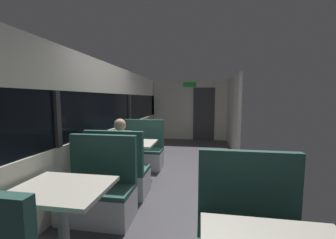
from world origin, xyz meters
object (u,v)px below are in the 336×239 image
object	(u,v)px
bench_near_window_facing_entry	(98,194)
seated_passenger	(120,162)
bench_mid_window_facing_entry	(142,153)
bench_front_aisle_facing_entry	(250,239)
dining_table_mid_window	(132,147)
bench_mid_window_facing_end	(118,175)
dining_table_near_window	(62,196)

from	to	relation	value
bench_near_window_facing_entry	seated_passenger	size ratio (longest dim) A/B	0.87
bench_mid_window_facing_entry	bench_front_aisle_facing_entry	distance (m)	3.23
bench_front_aisle_facing_entry	seated_passenger	bearing A→B (deg)	142.83
dining_table_mid_window	bench_mid_window_facing_end	distance (m)	0.77
bench_near_window_facing_entry	seated_passenger	world-z (taller)	seated_passenger
dining_table_mid_window	bench_front_aisle_facing_entry	bearing A→B (deg)	-47.94
seated_passenger	dining_table_near_window	bearing A→B (deg)	-90.00
bench_mid_window_facing_end	bench_mid_window_facing_entry	bearing A→B (deg)	90.00
bench_front_aisle_facing_entry	bench_mid_window_facing_entry	bearing A→B (deg)	123.70
bench_mid_window_facing_entry	seated_passenger	distance (m)	1.34
dining_table_near_window	seated_passenger	xyz separation A→B (m)	(0.00, 1.46, -0.10)
bench_near_window_facing_entry	dining_table_mid_window	size ratio (longest dim) A/B	1.22
dining_table_mid_window	bench_mid_window_facing_end	size ratio (longest dim) A/B	0.82
dining_table_near_window	bench_mid_window_facing_end	world-z (taller)	bench_mid_window_facing_end
dining_table_near_window	bench_near_window_facing_entry	bearing A→B (deg)	90.00
dining_table_mid_window	bench_front_aisle_facing_entry	size ratio (longest dim) A/B	0.82
dining_table_near_window	bench_front_aisle_facing_entry	xyz separation A→B (m)	(1.79, 0.10, -0.31)
bench_front_aisle_facing_entry	dining_table_near_window	bearing A→B (deg)	-176.82
bench_mid_window_facing_entry	seated_passenger	size ratio (longest dim) A/B	0.87
dining_table_mid_window	bench_mid_window_facing_entry	size ratio (longest dim) A/B	0.82
bench_near_window_facing_entry	bench_mid_window_facing_end	size ratio (longest dim) A/B	1.00
bench_mid_window_facing_entry	bench_front_aisle_facing_entry	world-z (taller)	same
bench_near_window_facing_entry	dining_table_mid_window	bearing A→B (deg)	90.00
bench_front_aisle_facing_entry	seated_passenger	xyz separation A→B (m)	(-1.79, 1.36, 0.21)
bench_near_window_facing_entry	bench_front_aisle_facing_entry	xyz separation A→B (m)	(1.79, -0.60, 0.00)
bench_mid_window_facing_entry	bench_front_aisle_facing_entry	bearing A→B (deg)	-56.30
bench_mid_window_facing_end	seated_passenger	size ratio (longest dim) A/B	0.87
dining_table_near_window	seated_passenger	bearing A→B (deg)	90.00
dining_table_mid_window	seated_passenger	world-z (taller)	seated_passenger
dining_table_mid_window	bench_front_aisle_facing_entry	world-z (taller)	bench_front_aisle_facing_entry
bench_near_window_facing_entry	bench_mid_window_facing_end	xyz separation A→B (m)	(0.00, 0.68, 0.00)
dining_table_near_window	bench_front_aisle_facing_entry	size ratio (longest dim) A/B	0.82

